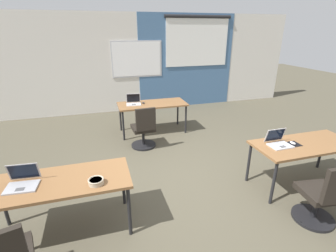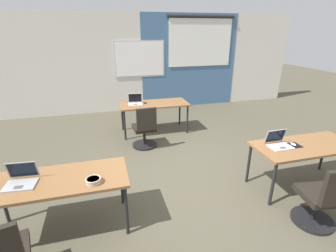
% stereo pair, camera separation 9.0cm
% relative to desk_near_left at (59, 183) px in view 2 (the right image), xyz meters
% --- Properties ---
extents(ground_plane, '(24.00, 24.00, 0.00)m').
position_rel_desk_near_left_xyz_m(ground_plane, '(1.75, 0.60, -0.66)').
color(ground_plane, '#4C4738').
extents(back_wall_assembly, '(10.00, 0.27, 2.80)m').
position_rel_desk_near_left_xyz_m(back_wall_assembly, '(1.80, 4.80, 0.75)').
color(back_wall_assembly, silver).
rests_on(back_wall_assembly, ground).
extents(desk_near_left, '(1.60, 0.70, 0.72)m').
position_rel_desk_near_left_xyz_m(desk_near_left, '(0.00, 0.00, 0.00)').
color(desk_near_left, brown).
rests_on(desk_near_left, ground).
extents(desk_near_right, '(1.60, 0.70, 0.72)m').
position_rel_desk_near_left_xyz_m(desk_near_right, '(3.50, 0.00, 0.00)').
color(desk_near_right, brown).
rests_on(desk_near_right, ground).
extents(desk_far_center, '(1.60, 0.70, 0.72)m').
position_rel_desk_near_left_xyz_m(desk_far_center, '(1.75, 2.80, 0.00)').
color(desk_far_center, brown).
rests_on(desk_far_center, ground).
extents(laptop_far_left, '(0.36, 0.31, 0.24)m').
position_rel_desk_near_left_xyz_m(laptop_far_left, '(1.32, 2.86, 0.11)').
color(laptop_far_left, silver).
rests_on(laptop_far_left, desk_far_center).
extents(mouse_far_left, '(0.07, 0.11, 0.03)m').
position_rel_desk_near_left_xyz_m(mouse_far_left, '(1.54, 2.84, 0.08)').
color(mouse_far_left, black).
rests_on(mouse_far_left, desk_far_center).
extents(chair_far_left, '(0.52, 0.55, 0.92)m').
position_rel_desk_near_left_xyz_m(chair_far_left, '(1.38, 2.00, -0.28)').
color(chair_far_left, black).
rests_on(chair_far_left, ground).
extents(laptop_near_right_inner, '(0.33, 0.29, 0.23)m').
position_rel_desk_near_left_xyz_m(laptop_near_right_inner, '(3.06, 0.07, 0.11)').
color(laptop_near_right_inner, '#B7B7BC').
rests_on(laptop_near_right_inner, desk_near_right).
extents(mousepad_near_right_inner, '(0.22, 0.19, 0.00)m').
position_rel_desk_near_left_xyz_m(mousepad_near_right_inner, '(3.29, 0.03, 0.06)').
color(mousepad_near_right_inner, black).
rests_on(mousepad_near_right_inner, desk_near_right).
extents(mouse_near_right_inner, '(0.06, 0.10, 0.03)m').
position_rel_desk_near_left_xyz_m(mouse_near_right_inner, '(3.29, 0.03, 0.08)').
color(mouse_near_right_inner, silver).
rests_on(mouse_near_right_inner, mousepad_near_right_inner).
extents(chair_near_right_inner, '(0.52, 0.56, 0.92)m').
position_rel_desk_near_left_xyz_m(chair_near_right_inner, '(3.08, -0.80, -0.28)').
color(chair_near_right_inner, black).
rests_on(chair_near_right_inner, ground).
extents(laptop_near_left_end, '(0.35, 0.31, 0.23)m').
position_rel_desk_near_left_xyz_m(laptop_near_left_end, '(-0.38, 0.01, 0.11)').
color(laptop_near_left_end, '#9E9EA3').
rests_on(laptop_near_left_end, desk_near_left).
extents(snack_bowl, '(0.18, 0.18, 0.06)m').
position_rel_desk_near_left_xyz_m(snack_bowl, '(0.40, -0.19, 0.10)').
color(snack_bowl, tan).
rests_on(snack_bowl, desk_near_left).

